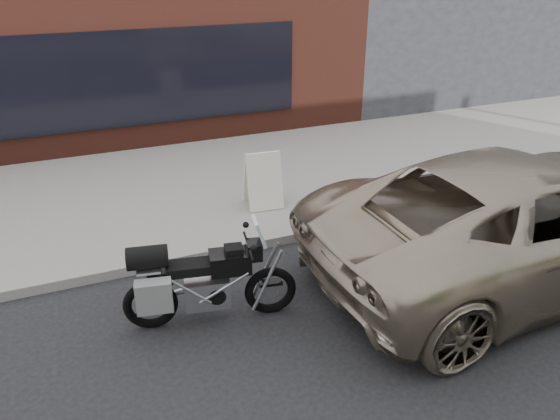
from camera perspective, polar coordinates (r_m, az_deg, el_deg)
name	(u,v)px	position (r m, az deg, el deg)	size (l,w,h in m)	color
near_sidewalk	(191,179)	(10.92, -9.29, 3.20)	(44.00, 6.00, 0.15)	gray
storefront	(52,26)	(16.97, -22.75, 17.32)	(14.00, 10.07, 4.50)	#5D291E
motorcycle	(199,282)	(6.69, -8.46, -7.46)	(2.12, 0.75, 1.35)	black
minivan	(524,217)	(8.22, 24.10, -0.68)	(2.86, 6.20, 1.72)	tan
sandwich_sign	(263,179)	(9.35, -1.79, 3.26)	(0.65, 0.60, 0.96)	white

